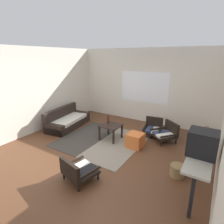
{
  "coord_description": "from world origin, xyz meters",
  "views": [
    {
      "loc": [
        2.45,
        -3.18,
        2.4
      ],
      "look_at": [
        -0.05,
        0.85,
        0.92
      ],
      "focal_mm": 28.63,
      "sensor_mm": 36.0,
      "label": 1
    }
  ],
  "objects_px": {
    "armchair_corner": "(166,133)",
    "glass_bottle": "(108,120)",
    "couch": "(67,121)",
    "coffee_table": "(111,128)",
    "armchair_by_window": "(153,128)",
    "console_shelf": "(201,154)",
    "ottoman_orange": "(135,140)",
    "crt_television": "(202,143)",
    "clay_vase": "(205,135)",
    "armchair_striped_foreground": "(78,170)",
    "wicker_basket": "(177,171)"
  },
  "relations": [
    {
      "from": "coffee_table",
      "to": "console_shelf",
      "type": "xyz_separation_m",
      "value": [
        2.51,
        -0.88,
        0.34
      ]
    },
    {
      "from": "couch",
      "to": "armchair_striped_foreground",
      "type": "bearing_deg",
      "value": -40.72
    },
    {
      "from": "wicker_basket",
      "to": "coffee_table",
      "type": "bearing_deg",
      "value": 160.47
    },
    {
      "from": "glass_bottle",
      "to": "console_shelf",
      "type": "bearing_deg",
      "value": -19.9
    },
    {
      "from": "ottoman_orange",
      "to": "clay_vase",
      "type": "relative_size",
      "value": 1.36
    },
    {
      "from": "crt_television",
      "to": "clay_vase",
      "type": "relative_size",
      "value": 1.48
    },
    {
      "from": "couch",
      "to": "glass_bottle",
      "type": "bearing_deg",
      "value": 0.87
    },
    {
      "from": "armchair_corner",
      "to": "crt_television",
      "type": "bearing_deg",
      "value": -60.08
    },
    {
      "from": "armchair_corner",
      "to": "couch",
      "type": "bearing_deg",
      "value": -167.85
    },
    {
      "from": "console_shelf",
      "to": "armchair_by_window",
      "type": "bearing_deg",
      "value": 129.87
    },
    {
      "from": "coffee_table",
      "to": "glass_bottle",
      "type": "distance_m",
      "value": 0.26
    },
    {
      "from": "ottoman_orange",
      "to": "crt_television",
      "type": "xyz_separation_m",
      "value": [
        1.68,
        -1.03,
        0.82
      ]
    },
    {
      "from": "ottoman_orange",
      "to": "clay_vase",
      "type": "xyz_separation_m",
      "value": [
        1.68,
        -0.42,
        0.72
      ]
    },
    {
      "from": "armchair_striped_foreground",
      "to": "armchair_corner",
      "type": "height_order",
      "value": "armchair_corner"
    },
    {
      "from": "coffee_table",
      "to": "armchair_striped_foreground",
      "type": "height_order",
      "value": "armchair_striped_foreground"
    },
    {
      "from": "console_shelf",
      "to": "wicker_basket",
      "type": "relative_size",
      "value": 5.79
    },
    {
      "from": "glass_bottle",
      "to": "clay_vase",
      "type": "bearing_deg",
      "value": -11.67
    },
    {
      "from": "coffee_table",
      "to": "console_shelf",
      "type": "distance_m",
      "value": 2.68
    },
    {
      "from": "armchair_corner",
      "to": "wicker_basket",
      "type": "xyz_separation_m",
      "value": [
        0.67,
        -1.51,
        -0.14
      ]
    },
    {
      "from": "ottoman_orange",
      "to": "glass_bottle",
      "type": "relative_size",
      "value": 1.55
    },
    {
      "from": "coffee_table",
      "to": "armchair_corner",
      "type": "bearing_deg",
      "value": 27.8
    },
    {
      "from": "coffee_table",
      "to": "glass_bottle",
      "type": "height_order",
      "value": "glass_bottle"
    },
    {
      "from": "armchair_striped_foreground",
      "to": "wicker_basket",
      "type": "xyz_separation_m",
      "value": [
        1.66,
        1.2,
        -0.11
      ]
    },
    {
      "from": "coffee_table",
      "to": "armchair_by_window",
      "type": "relative_size",
      "value": 0.9
    },
    {
      "from": "coffee_table",
      "to": "console_shelf",
      "type": "bearing_deg",
      "value": -19.44
    },
    {
      "from": "coffee_table",
      "to": "clay_vase",
      "type": "distance_m",
      "value": 2.61
    },
    {
      "from": "coffee_table",
      "to": "wicker_basket",
      "type": "relative_size",
      "value": 1.89
    },
    {
      "from": "clay_vase",
      "to": "crt_television",
      "type": "bearing_deg",
      "value": -90.3
    },
    {
      "from": "armchair_corner",
      "to": "crt_television",
      "type": "distance_m",
      "value": 2.25
    },
    {
      "from": "console_shelf",
      "to": "glass_bottle",
      "type": "bearing_deg",
      "value": 160.1
    },
    {
      "from": "couch",
      "to": "glass_bottle",
      "type": "xyz_separation_m",
      "value": [
        1.73,
        0.03,
        0.36
      ]
    },
    {
      "from": "console_shelf",
      "to": "crt_television",
      "type": "relative_size",
      "value": 3.8
    },
    {
      "from": "armchair_corner",
      "to": "console_shelf",
      "type": "xyz_separation_m",
      "value": [
        1.06,
        -1.65,
        0.44
      ]
    },
    {
      "from": "coffee_table",
      "to": "armchair_striped_foreground",
      "type": "relative_size",
      "value": 0.8
    },
    {
      "from": "glass_bottle",
      "to": "couch",
      "type": "bearing_deg",
      "value": -179.13
    },
    {
      "from": "armchair_corner",
      "to": "clay_vase",
      "type": "height_order",
      "value": "clay_vase"
    },
    {
      "from": "armchair_corner",
      "to": "ottoman_orange",
      "type": "relative_size",
      "value": 1.97
    },
    {
      "from": "glass_bottle",
      "to": "coffee_table",
      "type": "bearing_deg",
      "value": -27.39
    },
    {
      "from": "armchair_striped_foreground",
      "to": "console_shelf",
      "type": "bearing_deg",
      "value": 27.56
    },
    {
      "from": "armchair_corner",
      "to": "glass_bottle",
      "type": "xyz_separation_m",
      "value": [
        -1.59,
        -0.69,
        0.31
      ]
    },
    {
      "from": "coffee_table",
      "to": "clay_vase",
      "type": "height_order",
      "value": "clay_vase"
    },
    {
      "from": "armchair_by_window",
      "to": "clay_vase",
      "type": "xyz_separation_m",
      "value": [
        1.52,
        -1.41,
        0.66
      ]
    },
    {
      "from": "armchair_striped_foreground",
      "to": "crt_television",
      "type": "xyz_separation_m",
      "value": [
        2.05,
        0.88,
        0.77
      ]
    },
    {
      "from": "armchair_by_window",
      "to": "clay_vase",
      "type": "relative_size",
      "value": 2.04
    },
    {
      "from": "armchair_striped_foreground",
      "to": "clay_vase",
      "type": "height_order",
      "value": "clay_vase"
    },
    {
      "from": "armchair_corner",
      "to": "clay_vase",
      "type": "xyz_separation_m",
      "value": [
        1.06,
        -1.23,
        0.65
      ]
    },
    {
      "from": "armchair_striped_foreground",
      "to": "clay_vase",
      "type": "relative_size",
      "value": 2.28
    },
    {
      "from": "armchair_corner",
      "to": "crt_television",
      "type": "relative_size",
      "value": 1.81
    },
    {
      "from": "ottoman_orange",
      "to": "glass_bottle",
      "type": "height_order",
      "value": "glass_bottle"
    },
    {
      "from": "crt_television",
      "to": "wicker_basket",
      "type": "distance_m",
      "value": 1.02
    }
  ]
}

